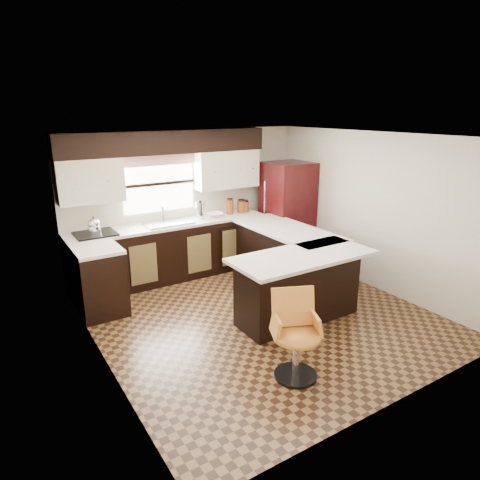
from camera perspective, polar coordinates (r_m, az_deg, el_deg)
floor at (r=5.98m, az=2.60°, el=-9.96°), size 4.40×4.40×0.00m
ceiling at (r=5.33m, az=2.96°, el=13.66°), size 4.40×4.40×0.00m
wall_back at (r=7.39m, az=-7.06°, el=5.15°), size 4.40×0.00×4.40m
wall_front at (r=4.04m, az=21.00°, el=-6.22°), size 4.40×0.00×4.40m
wall_left at (r=4.71m, az=-18.71°, el=-2.65°), size 0.00×4.40×4.40m
wall_right at (r=6.92m, az=17.22°, el=3.67°), size 0.00×4.40×4.40m
base_cab_back at (r=7.15m, az=-9.06°, el=-1.60°), size 3.30×0.60×0.90m
base_cab_left at (r=6.18m, az=-18.20°, el=-5.33°), size 0.60×0.70×0.90m
counter_back at (r=7.01m, az=-9.24°, el=2.06°), size 3.30×0.60×0.04m
counter_left at (r=6.02m, az=-18.62°, el=-1.17°), size 0.60×0.70×0.04m
soffit at (r=6.93m, az=-9.80°, el=12.76°), size 3.40×0.35×0.36m
upper_cab_left at (r=6.62m, az=-19.43°, el=7.48°), size 0.94×0.35×0.64m
upper_cab_right at (r=7.46m, az=-1.84°, el=9.43°), size 1.14×0.35×0.64m
window_pane at (r=7.12m, az=-10.76°, el=7.38°), size 1.20×0.02×0.90m
valance at (r=7.02m, az=-10.81°, el=10.47°), size 1.30×0.06×0.18m
sink at (r=6.97m, az=-9.57°, el=2.26°), size 0.75×0.45×0.03m
dishwasher at (r=7.34m, az=-0.99°, el=-1.03°), size 0.58×0.03×0.78m
cooktop at (r=6.63m, az=-18.74°, el=0.79°), size 0.58×0.50×0.02m
peninsula_long at (r=6.76m, az=5.92°, el=-2.59°), size 0.60×1.95×0.90m
peninsula_return at (r=5.74m, az=7.76°, el=-6.32°), size 1.65×0.60×0.90m
counter_pen_long at (r=6.64m, az=6.39°, el=1.32°), size 0.84×1.95×0.04m
counter_pen_return at (r=5.50m, az=8.39°, el=-2.15°), size 1.89×0.84×0.04m
refrigerator at (r=7.81m, az=6.31°, el=3.63°), size 0.78×0.75×1.82m
bar_chair at (r=4.55m, az=7.61°, el=-12.73°), size 0.66×0.66×0.93m
kettle at (r=6.60m, az=-18.90°, el=1.92°), size 0.18×0.18×0.25m
percolator at (r=7.19m, az=-5.36°, el=3.91°), size 0.15×0.15×0.28m
mixing_bowl at (r=7.34m, az=-3.40°, el=3.39°), size 0.28×0.28×0.07m
canister_large at (r=7.49m, az=-1.37°, el=4.41°), size 0.13×0.13×0.25m
canister_med at (r=7.61m, az=0.16°, el=4.46°), size 0.14×0.14×0.21m
canister_small at (r=7.66m, az=0.67°, el=4.45°), size 0.14×0.14×0.18m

